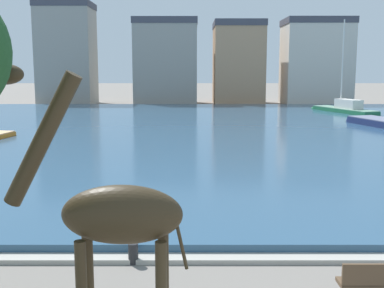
{
  "coord_description": "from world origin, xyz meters",
  "views": [
    {
      "loc": [
        -1.06,
        -3.47,
        4.6
      ],
      "look_at": [
        -1.03,
        11.95,
        2.2
      ],
      "focal_mm": 45.56,
      "sensor_mm": 36.0,
      "label": 1
    }
  ],
  "objects_px": {
    "mooring_bollard": "(132,254)",
    "giraffe_statue": "(111,221)",
    "sailboat_navy": "(383,124)",
    "sailboat_green": "(339,109)"
  },
  "relations": [
    {
      "from": "sailboat_green",
      "to": "sailboat_navy",
      "type": "height_order",
      "value": "sailboat_green"
    },
    {
      "from": "sailboat_green",
      "to": "mooring_bollard",
      "type": "xyz_separation_m",
      "value": [
        -16.23,
        -37.4,
        -0.3
      ]
    },
    {
      "from": "giraffe_statue",
      "to": "mooring_bollard",
      "type": "height_order",
      "value": "giraffe_statue"
    },
    {
      "from": "giraffe_statue",
      "to": "sailboat_navy",
      "type": "bearing_deg",
      "value": 62.31
    },
    {
      "from": "sailboat_navy",
      "to": "mooring_bollard",
      "type": "xyz_separation_m",
      "value": [
        -15.81,
        -25.25,
        -0.2
      ]
    },
    {
      "from": "giraffe_statue",
      "to": "sailboat_green",
      "type": "relative_size",
      "value": 0.51
    },
    {
      "from": "mooring_bollard",
      "to": "giraffe_statue",
      "type": "bearing_deg",
      "value": -86.57
    },
    {
      "from": "sailboat_navy",
      "to": "mooring_bollard",
      "type": "bearing_deg",
      "value": -122.05
    },
    {
      "from": "sailboat_green",
      "to": "sailboat_navy",
      "type": "bearing_deg",
      "value": -91.97
    },
    {
      "from": "giraffe_statue",
      "to": "mooring_bollard",
      "type": "distance_m",
      "value": 4.91
    }
  ]
}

